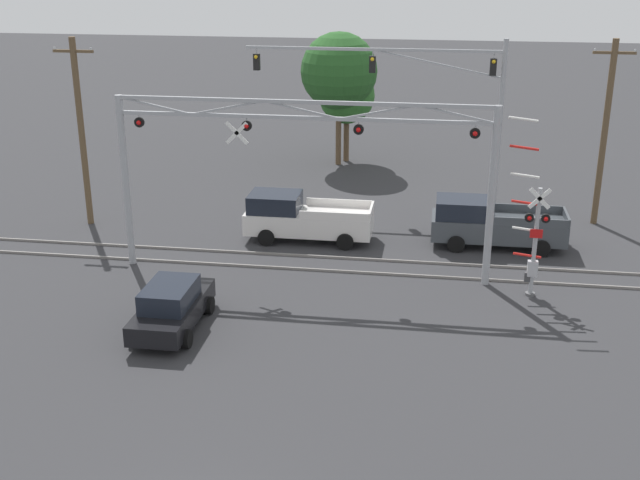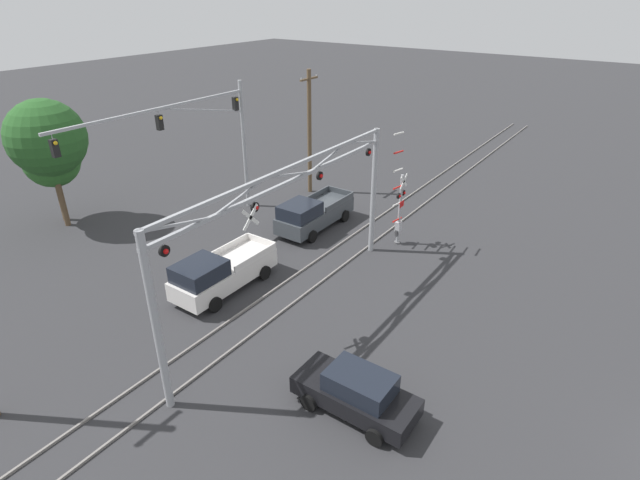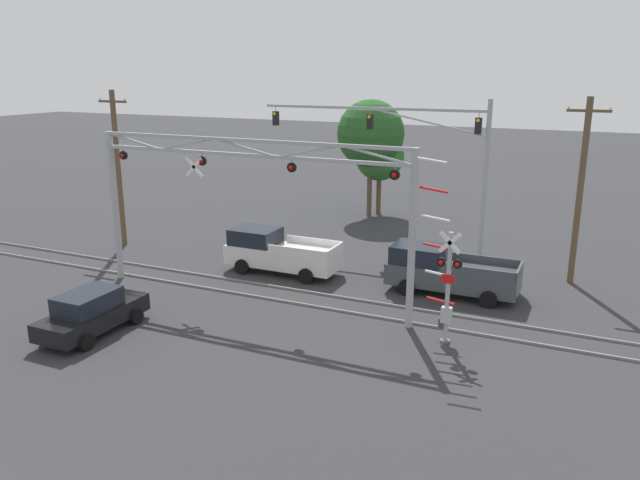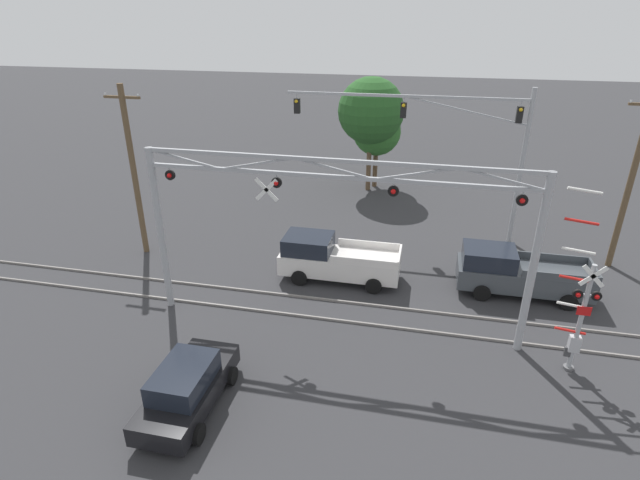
# 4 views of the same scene
# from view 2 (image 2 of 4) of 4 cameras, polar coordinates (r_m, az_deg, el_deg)

# --- Properties ---
(rail_track_near) EXTENTS (80.00, 0.08, 0.10)m
(rail_track_near) POSITION_cam_2_polar(r_m,az_deg,el_deg) (22.77, -3.64, -7.63)
(rail_track_near) COLOR gray
(rail_track_near) RESTS_ON ground_plane
(rail_track_far) EXTENTS (80.00, 0.08, 0.10)m
(rail_track_far) POSITION_cam_2_polar(r_m,az_deg,el_deg) (23.55, -6.40, -6.45)
(rail_track_far) COLOR gray
(rail_track_far) RESTS_ON ground_plane
(crossing_gantry) EXTENTS (14.19, 0.30, 6.75)m
(crossing_gantry) POSITION_cam_2_polar(r_m,az_deg,el_deg) (20.37, -3.41, 2.63)
(crossing_gantry) COLOR #9EA0A5
(crossing_gantry) RESTS_ON ground_plane
(crossing_signal_mast) EXTENTS (1.72, 0.35, 6.56)m
(crossing_signal_mast) POSITION_cam_2_polar(r_m,az_deg,el_deg) (27.54, 9.04, 3.62)
(crossing_signal_mast) COLOR #9EA0A5
(crossing_signal_mast) RESTS_ON ground_plane
(traffic_signal_span) EXTENTS (12.28, 0.39, 8.03)m
(traffic_signal_span) POSITION_cam_2_polar(r_m,az_deg,el_deg) (29.72, -12.81, 11.97)
(traffic_signal_span) COLOR #9EA0A5
(traffic_signal_span) RESTS_ON ground_plane
(pickup_truck_lead) EXTENTS (5.43, 2.21, 2.02)m
(pickup_truck_lead) POSITION_cam_2_polar(r_m,az_deg,el_deg) (23.89, -11.36, -3.68)
(pickup_truck_lead) COLOR silver
(pickup_truck_lead) RESTS_ON ground_plane
(pickup_truck_following) EXTENTS (5.56, 2.21, 2.02)m
(pickup_truck_following) POSITION_cam_2_polar(r_m,az_deg,el_deg) (29.47, -0.88, 3.02)
(pickup_truck_following) COLOR #3D4247
(pickup_truck_following) RESTS_ON ground_plane
(sedan_waiting) EXTENTS (1.99, 4.27, 1.63)m
(sedan_waiting) POSITION_cam_2_polar(r_m,az_deg,el_deg) (17.55, 4.20, -16.95)
(sedan_waiting) COLOR black
(sedan_waiting) RESTS_ON ground_plane
(utility_pole_right) EXTENTS (1.80, 0.28, 8.29)m
(utility_pole_right) POSITION_cam_2_polar(r_m,az_deg,el_deg) (34.19, -1.21, 12.30)
(utility_pole_right) COLOR brown
(utility_pole_right) RESTS_ON ground_plane
(background_tree_beyond_span) EXTENTS (4.33, 4.33, 7.56)m
(background_tree_beyond_span) POSITION_cam_2_polar(r_m,az_deg,el_deg) (32.35, -28.80, 10.16)
(background_tree_beyond_span) COLOR brown
(background_tree_beyond_span) RESTS_ON ground_plane
(background_tree_far_left_verge) EXTENTS (3.24, 3.24, 5.50)m
(background_tree_far_left_verge) POSITION_cam_2_polar(r_m,az_deg,el_deg) (33.62, -28.38, 8.04)
(background_tree_far_left_verge) COLOR brown
(background_tree_far_left_verge) RESTS_ON ground_plane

